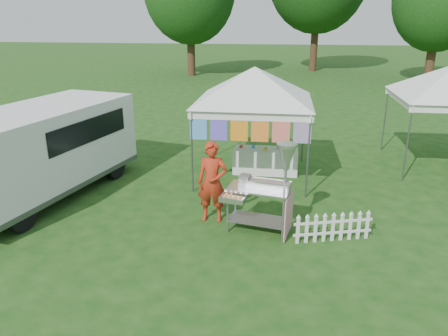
# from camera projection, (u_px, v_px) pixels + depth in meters

# --- Properties ---
(ground) EXTENTS (120.00, 120.00, 0.00)m
(ground) POSITION_uv_depth(u_px,v_px,m) (240.00, 233.00, 9.06)
(ground) COLOR #164213
(ground) RESTS_ON ground
(canopy_main) EXTENTS (4.24, 4.24, 3.45)m
(canopy_main) POSITION_uv_depth(u_px,v_px,m) (255.00, 67.00, 11.33)
(canopy_main) COLOR #59595E
(canopy_main) RESTS_ON ground
(donut_cart) EXTENTS (1.53, 0.95, 1.93)m
(donut_cart) POSITION_uv_depth(u_px,v_px,m) (269.00, 181.00, 8.69)
(donut_cart) COLOR gray
(donut_cart) RESTS_ON ground
(vendor) EXTENTS (0.65, 0.43, 1.78)m
(vendor) POSITION_uv_depth(u_px,v_px,m) (212.00, 182.00, 9.34)
(vendor) COLOR #AA2A14
(vendor) RESTS_ON ground
(cargo_van) EXTENTS (3.28, 5.61, 2.19)m
(cargo_van) POSITION_uv_depth(u_px,v_px,m) (43.00, 149.00, 10.66)
(cargo_van) COLOR white
(cargo_van) RESTS_ON ground
(picket_fence) EXTENTS (1.56, 0.47, 0.56)m
(picket_fence) POSITION_uv_depth(u_px,v_px,m) (333.00, 228.00, 8.64)
(picket_fence) COLOR white
(picket_fence) RESTS_ON ground
(display_table) EXTENTS (1.80, 0.70, 0.70)m
(display_table) POSITION_uv_depth(u_px,v_px,m) (265.00, 161.00, 12.40)
(display_table) COLOR white
(display_table) RESTS_ON ground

